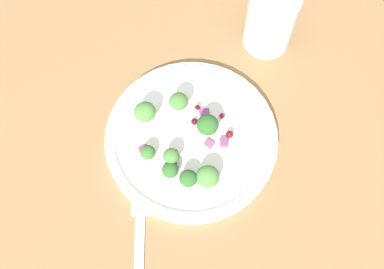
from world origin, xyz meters
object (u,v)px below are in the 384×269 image
object	(u,v)px
plate	(192,140)
broccoli_floret_2	(170,170)
broccoli_floret_0	(179,101)
water_glass	(270,20)
broccoli_floret_1	(188,178)
fork	(139,251)

from	to	relation	value
plate	broccoli_floret_2	world-z (taller)	broccoli_floret_2
broccoli_floret_0	water_glass	xyz separation A→B (cm)	(7.87, -15.74, 1.37)
broccoli_floret_1	broccoli_floret_2	world-z (taller)	broccoli_floret_1
broccoli_floret_0	plate	bearing A→B (deg)	-175.02
broccoli_floret_2	fork	xyz separation A→B (cm)	(-8.31, 6.47, -2.36)
broccoli_floret_1	plate	bearing A→B (deg)	-21.24
plate	broccoli_floret_1	bearing A→B (deg)	158.76
plate	broccoli_floret_1	world-z (taller)	broccoli_floret_1
broccoli_floret_0	broccoli_floret_2	size ratio (longest dim) A/B	1.19
broccoli_floret_1	water_glass	xyz separation A→B (cm)	(18.35, -17.54, 1.95)
broccoli_floret_2	water_glass	size ratio (longest dim) A/B	0.22
broccoli_floret_0	broccoli_floret_2	bearing A→B (deg)	157.02
plate	broccoli_floret_0	world-z (taller)	broccoli_floret_0
broccoli_floret_1	broccoli_floret_2	distance (cm)	2.63
plate	water_glass	xyz separation A→B (cm)	(12.64, -15.33, 4.01)
broccoli_floret_1	fork	xyz separation A→B (cm)	(-6.47, 8.33, -2.67)
broccoli_floret_1	fork	bearing A→B (deg)	127.84
broccoli_floret_0	water_glass	distance (cm)	17.65
fork	water_glass	size ratio (longest dim) A/B	1.89
broccoli_floret_1	fork	distance (cm)	10.88
plate	broccoli_floret_0	distance (cm)	5.47
plate	water_glass	world-z (taller)	water_glass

